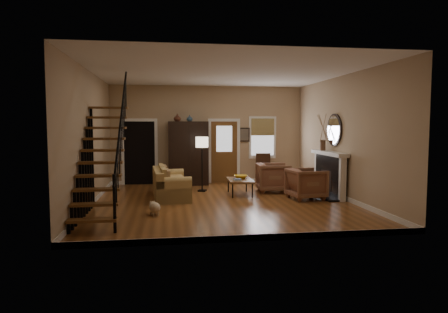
{
  "coord_description": "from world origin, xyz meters",
  "views": [
    {
      "loc": [
        -1.42,
        -10.04,
        1.99
      ],
      "look_at": [
        0.1,
        0.4,
        1.15
      ],
      "focal_mm": 32.0,
      "sensor_mm": 36.0,
      "label": 1
    }
  ],
  "objects": [
    {
      "name": "dog",
      "position": [
        -1.69,
        -1.24,
        0.15
      ],
      "size": [
        0.34,
        0.46,
        0.3
      ],
      "primitive_type": null,
      "rotation": [
        0.0,
        0.0,
        0.28
      ],
      "color": "beige",
      "rests_on": "ground"
    },
    {
      "name": "armoire",
      "position": [
        -0.7,
        3.15,
        1.05
      ],
      "size": [
        1.3,
        0.6,
        2.1
      ],
      "primitive_type": null,
      "color": "black",
      "rests_on": "ground"
    },
    {
      "name": "vase_a",
      "position": [
        -1.05,
        3.05,
        2.22
      ],
      "size": [
        0.24,
        0.24,
        0.25
      ],
      "primitive_type": "imported",
      "color": "#4C2619",
      "rests_on": "armoire"
    },
    {
      "name": "vase_b",
      "position": [
        -0.65,
        3.05,
        2.21
      ],
      "size": [
        0.2,
        0.2,
        0.21
      ],
      "primitive_type": "imported",
      "color": "#334C60",
      "rests_on": "armoire"
    },
    {
      "name": "coffee_table",
      "position": [
        0.65,
        1.03,
        0.22
      ],
      "size": [
        0.72,
        1.19,
        0.45
      ],
      "primitive_type": null,
      "rotation": [
        0.0,
        0.0,
        -0.04
      ],
      "color": "brown",
      "rests_on": "ground"
    },
    {
      "name": "books",
      "position": [
        0.53,
        0.73,
        0.47
      ],
      "size": [
        0.21,
        0.29,
        0.05
      ],
      "primitive_type": null,
      "color": "beige",
      "rests_on": "coffee_table"
    },
    {
      "name": "staircase",
      "position": [
        -2.78,
        -1.3,
        1.6
      ],
      "size": [
        0.94,
        2.8,
        3.2
      ],
      "primitive_type": null,
      "color": "brown",
      "rests_on": "ground"
    },
    {
      "name": "side_chair",
      "position": [
        1.85,
        2.95,
        0.51
      ],
      "size": [
        0.54,
        0.54,
        1.02
      ],
      "primitive_type": null,
      "color": "#341E10",
      "rests_on": "ground"
    },
    {
      "name": "sofa",
      "position": [
        -1.3,
        0.91,
        0.39
      ],
      "size": [
        1.04,
        2.14,
        0.78
      ],
      "primitive_type": null,
      "rotation": [
        0.0,
        0.0,
        0.07
      ],
      "color": "tan",
      "rests_on": "ground"
    },
    {
      "name": "armchair_left",
      "position": [
        2.29,
        0.12,
        0.41
      ],
      "size": [
        1.01,
        0.99,
        0.83
      ],
      "primitive_type": "imported",
      "rotation": [
        0.0,
        0.0,
        1.69
      ],
      "color": "brown",
      "rests_on": "ground"
    },
    {
      "name": "fireplace",
      "position": [
        3.13,
        0.5,
        0.74
      ],
      "size": [
        0.33,
        1.95,
        2.3
      ],
      "color": "black",
      "rests_on": "ground"
    },
    {
      "name": "bowl",
      "position": [
        0.7,
        1.18,
        0.49
      ],
      "size": [
        0.4,
        0.4,
        0.1
      ],
      "primitive_type": "imported",
      "color": "yellow",
      "rests_on": "coffee_table"
    },
    {
      "name": "room",
      "position": [
        -0.41,
        1.76,
        1.51
      ],
      "size": [
        7.0,
        7.33,
        3.3
      ],
      "color": "brown",
      "rests_on": "ground"
    },
    {
      "name": "armchair_right",
      "position": [
        1.72,
        1.37,
        0.43
      ],
      "size": [
        1.01,
        0.99,
        0.86
      ],
      "primitive_type": "imported",
      "rotation": [
        0.0,
        0.0,
        1.49
      ],
      "color": "brown",
      "rests_on": "ground"
    },
    {
      "name": "floor_lamp",
      "position": [
        -0.36,
        1.78,
        0.82
      ],
      "size": [
        0.48,
        0.48,
        1.63
      ],
      "primitive_type": null,
      "rotation": [
        0.0,
        0.0,
        -0.33
      ],
      "color": "black",
      "rests_on": "ground"
    }
  ]
}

